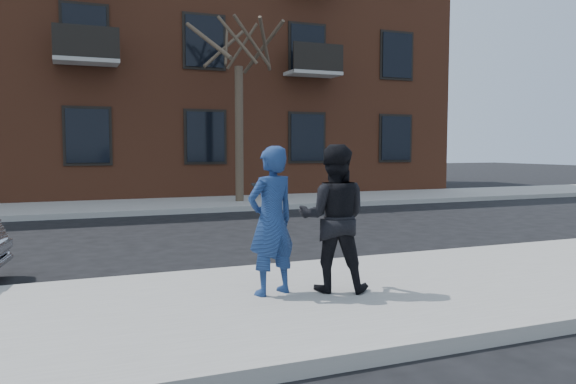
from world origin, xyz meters
name	(u,v)px	position (x,y,z in m)	size (l,w,h in m)	color
ground	(137,322)	(0.00, 0.00, 0.00)	(100.00, 100.00, 0.00)	black
near_sidewalk	(140,322)	(0.00, -0.25, 0.07)	(50.00, 3.50, 0.15)	gray
near_curb	(122,282)	(0.00, 1.55, 0.07)	(50.00, 0.10, 0.15)	#999691
far_sidewalk	(89,208)	(0.00, 11.25, 0.07)	(50.00, 3.50, 0.15)	gray
far_curb	(92,215)	(0.00, 9.45, 0.07)	(50.00, 0.10, 0.15)	#999691
apartment_building	(129,41)	(2.00, 18.00, 6.16)	(24.30, 10.30, 12.30)	brown
street_tree	(238,28)	(4.50, 11.00, 5.52)	(3.60, 3.60, 6.80)	#342A1E
man_hoodie	(271,221)	(1.50, 0.00, 1.00)	(0.71, 0.56, 1.70)	navy
man_peacoat	(334,218)	(2.24, -0.11, 1.01)	(1.04, 0.96, 1.71)	black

